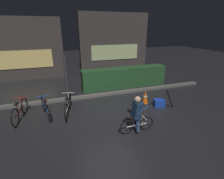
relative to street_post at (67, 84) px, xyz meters
The scene contains 14 objects.
ground_plane 2.20m from the street_post, 39.34° to the right, with size 40.00×40.00×0.00m, color black.
sidewalk_curb 2.06m from the street_post, 34.34° to the left, with size 12.00×0.24×0.12m, color #56544F.
hedge_row 3.82m from the street_post, 30.21° to the left, with size 4.80×0.70×1.10m, color #214723.
storefront_left 5.77m from the street_post, 112.15° to the left, with size 4.77×0.54×3.80m.
storefront_right 7.31m from the street_post, 55.82° to the left, with size 5.27×0.54×4.21m.
street_post is the anchor object (origin of this frame).
parked_bike_leftmost 1.92m from the street_post, behind, with size 0.46×1.61×0.75m.
parked_bike_left_mid 1.19m from the street_post, 165.92° to the right, with size 0.48×1.55×0.73m.
parked_bike_center_left 0.84m from the street_post, 97.40° to the right, with size 0.49×1.67×0.78m.
traffic_cone_near 2.96m from the street_post, 27.23° to the right, with size 0.36×0.36×0.60m.
traffic_cone_far 3.38m from the street_post, ahead, with size 0.36×0.36×0.62m.
blue_crate 3.93m from the street_post, 13.68° to the right, with size 0.44×0.32×0.30m, color #193DB7.
cyclist 3.00m from the street_post, 49.94° to the right, with size 1.19×0.51×1.25m.
closed_umbrella 4.24m from the street_post, 15.99° to the right, with size 0.05×0.05×0.85m, color black.
Camera 1 is at (-1.77, -5.19, 3.20)m, focal length 26.71 mm.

